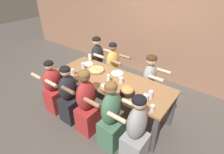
# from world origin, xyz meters

# --- Properties ---
(ground_plane) EXTENTS (18.00, 18.00, 0.00)m
(ground_plane) POSITION_xyz_m (0.00, 0.00, 0.00)
(ground_plane) COLOR #514C47
(ground_plane) RESTS_ON ground
(restaurant_back_panel) EXTENTS (10.00, 0.06, 3.20)m
(restaurant_back_panel) POSITION_xyz_m (0.00, 1.83, 1.60)
(restaurant_back_panel) COLOR #9E7056
(restaurant_back_panel) RESTS_ON ground
(dining_table) EXTENTS (2.25, 0.82, 0.76)m
(dining_table) POSITION_xyz_m (0.00, 0.00, 0.68)
(dining_table) COLOR #996B42
(dining_table) RESTS_ON ground
(pizza_board_main) EXTENTS (0.33, 0.33, 0.05)m
(pizza_board_main) POSITION_xyz_m (-0.43, 0.05, 0.79)
(pizza_board_main) COLOR #996B42
(pizza_board_main) RESTS_ON dining_table
(skillet_bowl) EXTENTS (0.34, 0.24, 0.14)m
(skillet_bowl) POSITION_xyz_m (0.47, -0.21, 0.82)
(skillet_bowl) COLOR black
(skillet_bowl) RESTS_ON dining_table
(empty_plate_a) EXTENTS (0.23, 0.23, 0.02)m
(empty_plate_a) POSITION_xyz_m (-0.06, 0.23, 0.77)
(empty_plate_a) COLOR white
(empty_plate_a) RESTS_ON dining_table
(empty_plate_b) EXTENTS (0.22, 0.22, 0.02)m
(empty_plate_b) POSITION_xyz_m (-0.78, 0.17, 0.77)
(empty_plate_b) COLOR white
(empty_plate_b) RESTS_ON dining_table
(empty_plate_c) EXTENTS (0.22, 0.22, 0.02)m
(empty_plate_c) POSITION_xyz_m (0.07, -0.26, 0.77)
(empty_plate_c) COLOR white
(empty_plate_c) RESTS_ON dining_table
(cocktail_glass_blue) EXTENTS (0.08, 0.08, 0.13)m
(cocktail_glass_blue) POSITION_xyz_m (0.78, -0.17, 0.81)
(cocktail_glass_blue) COLOR silver
(cocktail_glass_blue) RESTS_ON dining_table
(drinking_glass_a) EXTENTS (0.07, 0.07, 0.14)m
(drinking_glass_a) POSITION_xyz_m (0.74, -0.33, 0.82)
(drinking_glass_a) COLOR silver
(drinking_glass_a) RESTS_ON dining_table
(drinking_glass_b) EXTENTS (0.06, 0.06, 0.11)m
(drinking_glass_b) POSITION_xyz_m (0.96, -0.33, 0.80)
(drinking_glass_b) COLOR silver
(drinking_glass_b) RESTS_ON dining_table
(drinking_glass_c) EXTENTS (0.06, 0.06, 0.12)m
(drinking_glass_c) POSITION_xyz_m (-0.68, -0.32, 0.81)
(drinking_glass_c) COLOR silver
(drinking_glass_c) RESTS_ON dining_table
(drinking_glass_d) EXTENTS (0.08, 0.08, 0.15)m
(drinking_glass_d) POSITION_xyz_m (-0.86, 0.33, 0.82)
(drinking_glass_d) COLOR silver
(drinking_glass_d) RESTS_ON dining_table
(drinking_glass_e) EXTENTS (0.07, 0.07, 0.14)m
(drinking_glass_e) POSITION_xyz_m (-0.70, -0.04, 0.82)
(drinking_glass_e) COLOR silver
(drinking_glass_e) RESTS_ON dining_table
(drinking_glass_f) EXTENTS (0.07, 0.07, 0.10)m
(drinking_glass_f) POSITION_xyz_m (0.19, 0.01, 0.81)
(drinking_glass_f) COLOR silver
(drinking_glass_f) RESTS_ON dining_table
(drinking_glass_g) EXTENTS (0.07, 0.07, 0.14)m
(drinking_glass_g) POSITION_xyz_m (0.81, -0.08, 0.83)
(drinking_glass_g) COLOR silver
(drinking_glass_g) RESTS_ON dining_table
(drinking_glass_h) EXTENTS (0.06, 0.06, 0.14)m
(drinking_glass_h) POSITION_xyz_m (-0.00, -0.10, 0.82)
(drinking_glass_h) COLOR silver
(drinking_glass_h) RESTS_ON dining_table
(diner_far_midleft) EXTENTS (0.51, 0.40, 1.18)m
(diner_far_midleft) POSITION_xyz_m (-0.46, 0.63, 0.53)
(diner_far_midleft) COLOR gold
(diner_far_midleft) RESTS_ON ground
(diner_far_midright) EXTENTS (0.51, 0.40, 1.14)m
(diner_far_midright) POSITION_xyz_m (0.44, 0.63, 0.53)
(diner_far_midright) COLOR #99999E
(diner_far_midright) RESTS_ON ground
(diner_near_center) EXTENTS (0.51, 0.40, 1.21)m
(diner_near_center) POSITION_xyz_m (-0.04, -0.63, 0.56)
(diner_near_center) COLOR #B22D2D
(diner_near_center) RESTS_ON ground
(diner_far_left) EXTENTS (0.51, 0.40, 1.21)m
(diner_far_left) POSITION_xyz_m (-0.92, 0.63, 0.56)
(diner_far_left) COLOR #232328
(diner_far_left) RESTS_ON ground
(diner_near_left) EXTENTS (0.51, 0.40, 1.10)m
(diner_near_left) POSITION_xyz_m (-0.94, -0.63, 0.49)
(diner_near_left) COLOR #B22D2D
(diner_near_left) RESTS_ON ground
(diner_near_midright) EXTENTS (0.51, 0.40, 1.21)m
(diner_near_midright) POSITION_xyz_m (0.46, -0.63, 0.55)
(diner_near_midright) COLOR #477556
(diner_near_midright) RESTS_ON ground
(diner_near_midleft) EXTENTS (0.51, 0.40, 1.14)m
(diner_near_midleft) POSITION_xyz_m (-0.49, -0.63, 0.51)
(diner_near_midleft) COLOR #232328
(diner_near_midleft) RESTS_ON ground
(diner_near_right) EXTENTS (0.51, 0.40, 1.18)m
(diner_near_right) POSITION_xyz_m (0.89, -0.63, 0.54)
(diner_near_right) COLOR #99999E
(diner_near_right) RESTS_ON ground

